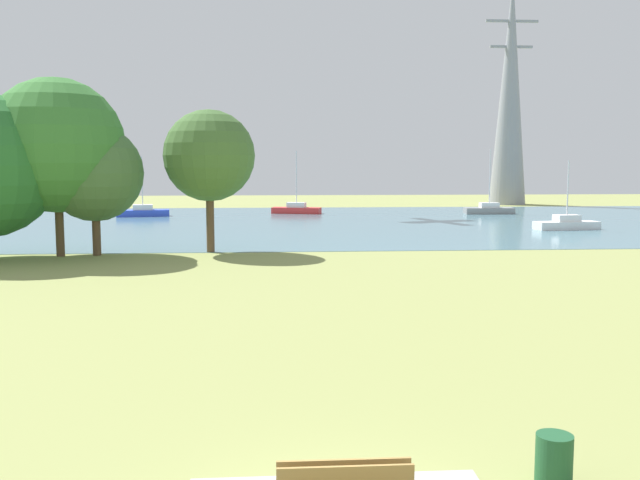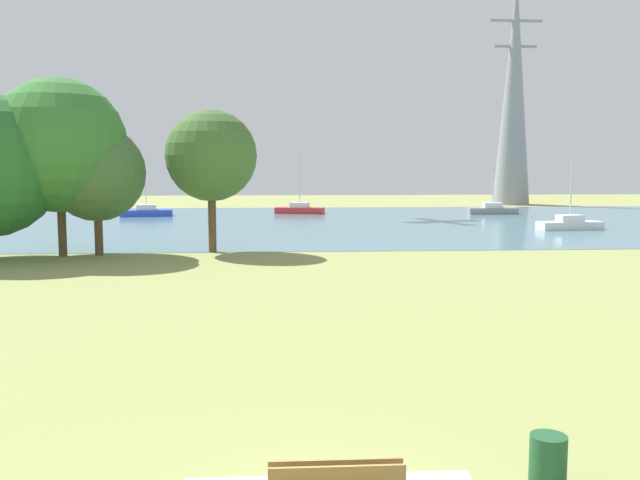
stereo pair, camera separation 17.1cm
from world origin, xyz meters
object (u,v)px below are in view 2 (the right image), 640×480
Objects in this scene: sailboat_gray at (492,209)px; sailboat_blue at (146,212)px; tree_mid_shore at (97,173)px; tree_east_far at (211,156)px; sailboat_white at (570,224)px; sailboat_red at (300,209)px; litter_bin at (548,461)px; tree_west_far at (59,146)px; electricity_pylon at (514,91)px.

sailboat_blue is at bearing -178.38° from sailboat_gray.
tree_mid_shore is 6.14m from tree_east_far.
sailboat_white is at bearing -24.75° from sailboat_blue.
tree_mid_shore is at bearing -136.53° from sailboat_gray.
litter_bin is at bearing -88.39° from sailboat_red.
sailboat_white is 36.15m from tree_west_far.
sailboat_blue is 28.71m from tree_mid_shore.
tree_mid_shore is (2.58, -28.32, 3.96)m from sailboat_blue.
litter_bin is 0.16× the size of sailboat_white.
sailboat_red is at bearing 78.87° from tree_east_far.
tree_west_far is at bearing 118.94° from litter_bin.
tree_west_far is (-13.79, -31.34, 5.41)m from sailboat_red.
sailboat_gray reaches higher than sailboat_red.
tree_west_far is at bearing -171.71° from tree_east_far.
tree_west_far reaches higher than tree_east_far.
electricity_pylon is (40.94, 17.51, 13.26)m from sailboat_blue.
sailboat_gray is at bearing 73.28° from litter_bin.
tree_mid_shore is at bearing -171.53° from tree_east_far.
sailboat_red is 0.66× the size of tree_west_far.
sailboat_blue is 0.91× the size of sailboat_red.
tree_east_far is (-5.94, -30.19, 4.89)m from sailboat_red.
sailboat_blue is 29.08m from tree_west_far.
tree_west_far reaches higher than sailboat_white.
litter_bin is at bearing -75.35° from tree_east_far.
tree_west_far reaches higher than litter_bin.
tree_east_far is at bearing -72.62° from sailboat_blue.
sailboat_blue is at bearing 105.98° from litter_bin.
tree_east_far is (6.00, 0.89, 0.93)m from tree_mid_shore.
electricity_pylon is at bearing 78.34° from sailboat_white.
sailboat_blue is 0.60× the size of tree_west_far.
litter_bin is 0.13× the size of sailboat_gray.
tree_mid_shore is 60.48m from electricity_pylon.
litter_bin is 0.03× the size of electricity_pylon.
litter_bin is 0.09× the size of tree_west_far.
tree_mid_shore is 0.26× the size of electricity_pylon.
sailboat_white is at bearing 66.31° from litter_bin.
sailboat_red is 0.23× the size of electricity_pylon.
tree_east_far is at bearing -125.76° from electricity_pylon.
sailboat_white is at bearing 24.66° from tree_east_far.
tree_west_far is 1.34× the size of tree_mid_shore.
tree_mid_shore reaches higher than sailboat_white.
tree_mid_shore is at bearing 115.76° from litter_bin.
sailboat_red is 26.92m from sailboat_white.
litter_bin is 30.48m from tree_east_far.
electricity_pylon is at bearing 23.15° from sailboat_blue.
sailboat_gray is at bearing 92.19° from sailboat_white.
tree_west_far is at bearing -172.29° from tree_mid_shore.
tree_mid_shore is (-30.87, -29.26, 3.95)m from sailboat_gray.
litter_bin is 58.79m from sailboat_blue.
sailboat_white is at bearing 21.80° from tree_mid_shore.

